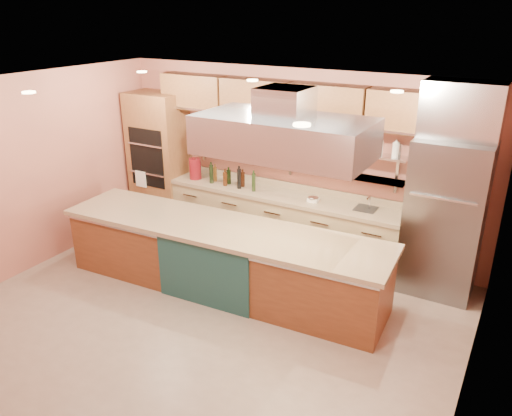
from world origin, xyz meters
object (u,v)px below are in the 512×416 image
Objects in this scene: flower_vase at (195,169)px; copper_kettle at (243,132)px; island at (222,258)px; kitchen_scale at (313,199)px; refrigerator at (444,219)px; green_canister at (255,131)px.

flower_vase is 1.08m from copper_kettle.
copper_kettle is (-0.65, 1.66, 1.32)m from island.
kitchen_scale is (0.69, 1.44, 0.51)m from island.
refrigerator is 4.01m from flower_vase.
kitchen_scale is at bearing -11.06° from green_canister.
flower_vase is 2.00× the size of copper_kettle.
flower_vase is at bearing -167.89° from green_canister.
kitchen_scale is at bearing -9.36° from copper_kettle.
copper_kettle is at bearing 148.47° from kitchen_scale.
refrigerator is 1.86m from kitchen_scale.
refrigerator reaches higher than flower_vase.
refrigerator is at bearing 26.19° from island.
green_canister is (-1.13, 0.22, 0.84)m from kitchen_scale.
refrigerator is 5.95× the size of flower_vase.
green_canister is at bearing 12.11° from flower_vase.
kitchen_scale is 0.80× the size of green_canister.
island is at bearing -150.69° from refrigerator.
island is at bearing -68.77° from copper_kettle.
flower_vase is at bearing 157.82° from kitchen_scale.
kitchen_scale is 1.58m from copper_kettle.
flower_vase is (-4.01, 0.01, 0.06)m from refrigerator.
island is 22.64× the size of green_canister.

